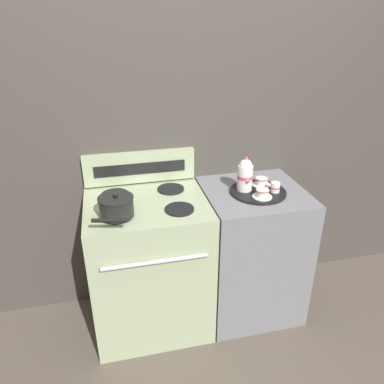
% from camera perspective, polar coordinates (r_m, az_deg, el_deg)
% --- Properties ---
extents(ground_plane, '(6.00, 6.00, 0.00)m').
position_cam_1_polar(ground_plane, '(2.84, 0.84, -17.59)').
color(ground_plane, brown).
extents(wall_back, '(6.00, 0.05, 2.20)m').
position_cam_1_polar(wall_back, '(2.53, -0.84, 6.21)').
color(wall_back, '#423D38').
rests_on(wall_back, ground).
extents(stove, '(0.73, 0.65, 0.93)m').
position_cam_1_polar(stove, '(2.50, -6.45, -10.96)').
color(stove, '#9EAD84').
rests_on(stove, ground).
extents(control_panel, '(0.72, 0.05, 0.21)m').
position_cam_1_polar(control_panel, '(2.47, -7.97, 3.77)').
color(control_panel, '#9EAD84').
rests_on(control_panel, stove).
extents(side_counter, '(0.64, 0.62, 0.92)m').
position_cam_1_polar(side_counter, '(2.64, 8.85, -8.85)').
color(side_counter, slate).
rests_on(side_counter, ground).
extents(saucepan, '(0.23, 0.31, 0.14)m').
position_cam_1_polar(saucepan, '(2.09, -11.48, -2.18)').
color(saucepan, black).
rests_on(saucepan, stove).
extents(serving_tray, '(0.35, 0.35, 0.01)m').
position_cam_1_polar(serving_tray, '(2.39, 10.01, 0.04)').
color(serving_tray, black).
rests_on(serving_tray, side_counter).
extents(teapot, '(0.10, 0.16, 0.22)m').
position_cam_1_polar(teapot, '(2.35, 8.10, 2.60)').
color(teapot, white).
rests_on(teapot, serving_tray).
extents(teacup_left, '(0.12, 0.12, 0.05)m').
position_cam_1_polar(teacup_left, '(2.30, 10.68, -0.21)').
color(teacup_left, white).
rests_on(teacup_left, serving_tray).
extents(teacup_right, '(0.12, 0.12, 0.05)m').
position_cam_1_polar(teacup_right, '(2.46, 10.55, 1.56)').
color(teacup_right, white).
rests_on(teacup_right, serving_tray).
extents(creamer_jug, '(0.06, 0.06, 0.06)m').
position_cam_1_polar(creamer_jug, '(2.38, 12.56, 0.72)').
color(creamer_jug, white).
rests_on(creamer_jug, serving_tray).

